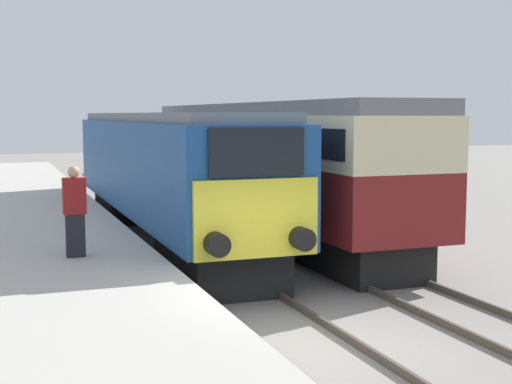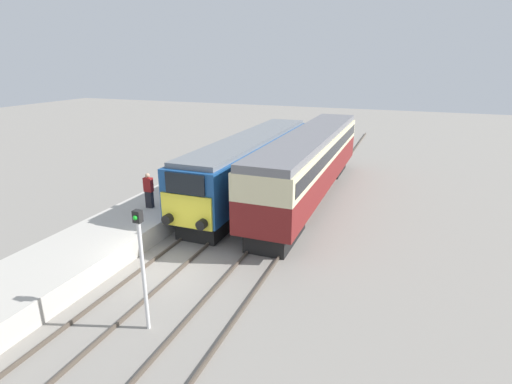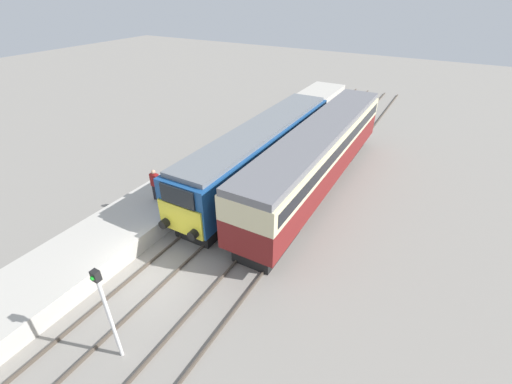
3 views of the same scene
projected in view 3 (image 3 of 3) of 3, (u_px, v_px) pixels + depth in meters
ground_plane at (154, 276)px, 15.02m from camera, size 120.00×120.00×0.00m
platform_left at (203, 174)px, 22.11m from camera, size 3.50×50.00×0.92m
rails_near_track at (219, 217)px, 18.70m from camera, size 1.51×60.00×0.14m
rails_far_track at (274, 237)px, 17.27m from camera, size 1.50×60.00×0.14m
locomotive at (261, 151)px, 21.21m from camera, size 2.70×15.87×3.75m
passenger_carriage at (319, 152)px, 20.30m from camera, size 2.75×17.25×4.04m
person_on_platform at (156, 185)px, 18.24m from camera, size 0.44×0.26×1.79m
signal_post at (107, 309)px, 10.63m from camera, size 0.24×0.28×3.96m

